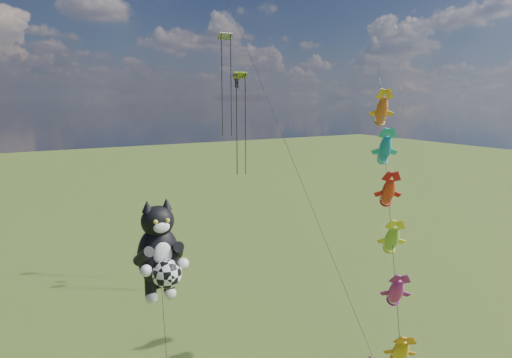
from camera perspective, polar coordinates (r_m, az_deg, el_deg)
cat_kite_rig at (r=25.28m, az=-12.70°, el=-9.46°), size 2.76×4.30×12.46m
fish_windsock_rig at (r=25.42m, az=17.44°, el=-4.69°), size 9.45×13.00×20.50m
parafoil_rig at (r=38.27m, az=-2.29°, el=12.22°), size 4.10×17.24×27.15m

